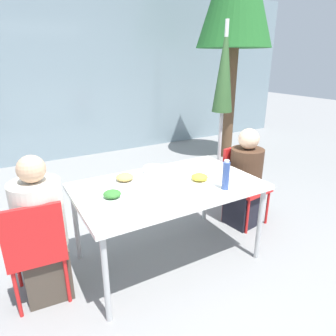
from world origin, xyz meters
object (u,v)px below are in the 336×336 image
Objects in this scene: person_right at (245,181)px; salad_bowl at (153,170)px; chair_right at (242,179)px; drinking_cup at (171,171)px; person_left at (42,234)px; bottle at (226,175)px; chair_left at (36,246)px; closed_umbrella at (223,84)px.

person_right is 1.06m from salad_bowl.
chair_right is 0.10m from person_right.
person_right is at bearing -10.63° from salad_bowl.
salad_bowl is (-0.10, 0.15, -0.02)m from drinking_cup.
person_left is 1.05× the size of person_right.
person_left is at bearing 163.72° from bottle.
salad_bowl is (1.11, 0.30, 0.28)m from chair_left.
drinking_cup is (-0.91, 0.04, 0.28)m from person_right.
closed_umbrella is (0.18, 0.67, 0.97)m from person_right.
salad_bowl is (1.05, 0.23, 0.24)m from person_left.
drinking_cup is at bearing -150.04° from closed_umbrella.
person_left is 2.06m from person_right.
closed_umbrella is (2.24, 0.71, 0.94)m from person_left.
closed_umbrella reaches higher than bottle.
drinking_cup is (1.21, 0.16, 0.30)m from chair_left.
person_left is at bearing 58.12° from chair_left.
salad_bowl is (-1.05, 0.10, 0.28)m from chair_right.
person_right is at bearing 8.03° from chair_left.
chair_right is 0.96m from bottle.
closed_umbrella is at bearing 23.71° from chair_left.
closed_umbrella is at bearing 29.96° from drinking_cup.
chair_left is 0.75× the size of person_left.
drinking_cup is at bearing -55.44° from salad_bowl.
chair_right is 1.15m from closed_umbrella.
bottle is at bearing -127.38° from closed_umbrella.
chair_left is at bearing 167.14° from bottle.
person_left reaches higher than chair_right.
bottle reaches higher than chair_right.
closed_umbrella reaches higher than person_left.
chair_left is 0.10m from person_left.
closed_umbrella is at bearing 21.91° from salad_bowl.
person_left reaches higher than drinking_cup.
person_left is 12.38× the size of drinking_cup.
person_left is 1.19m from drinking_cup.
closed_umbrella is at bearing 52.62° from bottle.
chair_right is at bearing -121.88° from person_right.
salad_bowl is (-0.34, 0.63, -0.09)m from bottle.
salad_bowl is (-1.19, -0.48, -0.70)m from closed_umbrella.
person_right is at bearing -105.05° from closed_umbrella.
salad_bowl is (-1.01, 0.19, 0.27)m from person_right.
closed_umbrella is 11.79× the size of salad_bowl.
closed_umbrella is at bearing -112.12° from person_right.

